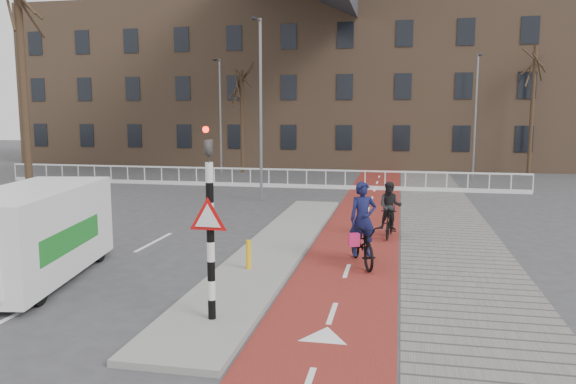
# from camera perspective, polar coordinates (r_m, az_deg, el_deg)

# --- Properties ---
(ground) EXTENTS (120.00, 120.00, 0.00)m
(ground) POSITION_cam_1_polar(r_m,az_deg,el_deg) (12.35, -1.96, -10.20)
(ground) COLOR #38383A
(ground) RESTS_ON ground
(bike_lane) EXTENTS (2.50, 60.00, 0.01)m
(bike_lane) POSITION_cam_1_polar(r_m,az_deg,el_deg) (21.79, 7.96, -2.24)
(bike_lane) COLOR maroon
(bike_lane) RESTS_ON ground
(sidewalk) EXTENTS (3.00, 60.00, 0.01)m
(sidewalk) POSITION_cam_1_polar(r_m,az_deg,el_deg) (21.81, 15.33, -2.44)
(sidewalk) COLOR slate
(sidewalk) RESTS_ON ground
(curb_island) EXTENTS (1.80, 16.00, 0.12)m
(curb_island) POSITION_cam_1_polar(r_m,az_deg,el_deg) (16.23, -1.13, -5.51)
(curb_island) COLOR gray
(curb_island) RESTS_ON ground
(traffic_signal) EXTENTS (0.80, 0.80, 3.68)m
(traffic_signal) POSITION_cam_1_polar(r_m,az_deg,el_deg) (10.13, -7.95, -2.70)
(traffic_signal) COLOR black
(traffic_signal) RESTS_ON curb_island
(bollard) EXTENTS (0.12, 0.12, 0.71)m
(bollard) POSITION_cam_1_polar(r_m,az_deg,el_deg) (13.66, -4.03, -6.36)
(bollard) COLOR #F8B20D
(bollard) RESTS_ON curb_island
(cyclist_near) EXTENTS (1.34, 2.19, 2.13)m
(cyclist_near) POSITION_cam_1_polar(r_m,az_deg,el_deg) (14.45, 7.58, -4.58)
(cyclist_near) COLOR black
(cyclist_near) RESTS_ON bike_lane
(cyclist_far) EXTENTS (0.78, 1.63, 1.74)m
(cyclist_far) POSITION_cam_1_polar(r_m,az_deg,el_deg) (17.73, 10.31, -2.27)
(cyclist_far) COLOR black
(cyclist_far) RESTS_ON bike_lane
(van) EXTENTS (2.82, 5.26, 2.15)m
(van) POSITION_cam_1_polar(r_m,az_deg,el_deg) (14.22, -24.59, -3.78)
(van) COLOR silver
(van) RESTS_ON ground
(railing) EXTENTS (28.00, 0.10, 0.99)m
(railing) POSITION_cam_1_polar(r_m,az_deg,el_deg) (29.65, -3.84, 1.13)
(railing) COLOR silver
(railing) RESTS_ON ground
(townhouse_row) EXTENTS (46.00, 10.00, 15.90)m
(townhouse_row) POSITION_cam_1_polar(r_m,az_deg,el_deg) (43.96, 3.91, 13.18)
(townhouse_row) COLOR #7F6047
(townhouse_row) RESTS_ON ground
(tree_left) EXTENTS (0.29, 0.29, 9.49)m
(tree_left) POSITION_cam_1_polar(r_m,az_deg,el_deg) (24.07, -25.29, 9.37)
(tree_left) COLOR #322316
(tree_left) RESTS_ON ground
(tree_mid) EXTENTS (0.23, 0.23, 6.59)m
(tree_mid) POSITION_cam_1_polar(r_m,az_deg,el_deg) (36.78, -4.69, 7.13)
(tree_mid) COLOR #322316
(tree_mid) RESTS_ON ground
(tree_right) EXTENTS (0.23, 0.23, 7.91)m
(tree_right) POSITION_cam_1_polar(r_m,az_deg,el_deg) (37.99, 23.54, 7.52)
(tree_right) COLOR #322316
(tree_right) RESTS_ON ground
(streetlight_near) EXTENTS (0.12, 0.12, 7.84)m
(streetlight_near) POSITION_cam_1_polar(r_m,az_deg,el_deg) (24.61, -2.78, 8.16)
(streetlight_near) COLOR slate
(streetlight_near) RESTS_ON ground
(streetlight_left) EXTENTS (0.12, 0.12, 7.17)m
(streetlight_left) POSITION_cam_1_polar(r_m,az_deg,el_deg) (35.73, -6.87, 7.54)
(streetlight_left) COLOR slate
(streetlight_left) RESTS_ON ground
(streetlight_right) EXTENTS (0.12, 0.12, 7.23)m
(streetlight_right) POSITION_cam_1_polar(r_m,az_deg,el_deg) (34.91, 18.50, 7.22)
(streetlight_right) COLOR slate
(streetlight_right) RESTS_ON ground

